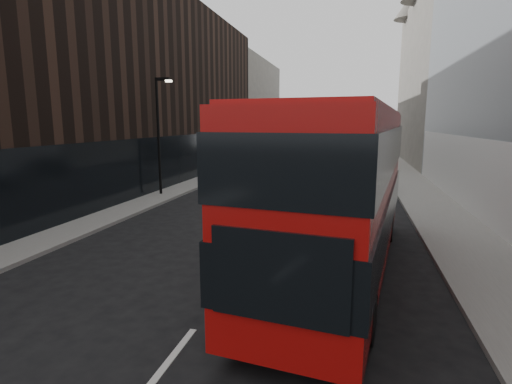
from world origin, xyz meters
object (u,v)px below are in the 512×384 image
Objects in this scene: car_a at (314,199)px; car_c at (373,177)px; car_b at (339,190)px; grey_bus at (347,145)px; street_lamp at (159,128)px; red_bus at (342,184)px.

car_a is 0.84× the size of car_c.
car_a is 3.83m from car_b.
car_a is at bearing -93.42° from grey_bus.
street_lamp is 1.77× the size of car_b.
grey_bus is (-0.57, 36.04, -0.91)m from red_bus.
car_c is (12.87, 6.00, -3.40)m from street_lamp.
red_bus is 36.06m from grey_bus.
grey_bus is (10.65, 25.67, -2.35)m from street_lamp.
grey_bus is 24.91m from car_b.
car_c reaches higher than car_a.
car_a is at bearing -107.65° from car_b.
red_bus is at bearing -89.15° from car_b.
grey_bus is at bearing 67.47° from street_lamp.
red_bus is at bearing -90.61° from grey_bus.
grey_bus reaches higher than car_b.
grey_bus reaches higher than car_c.
car_b is 5.62m from car_c.
car_c is at bearing 66.52° from car_b.
street_lamp is at bearing 160.39° from car_a.
car_c is at bearing 91.71° from red_bus.
car_c reaches higher than car_b.
car_c is at bearing 67.27° from car_a.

